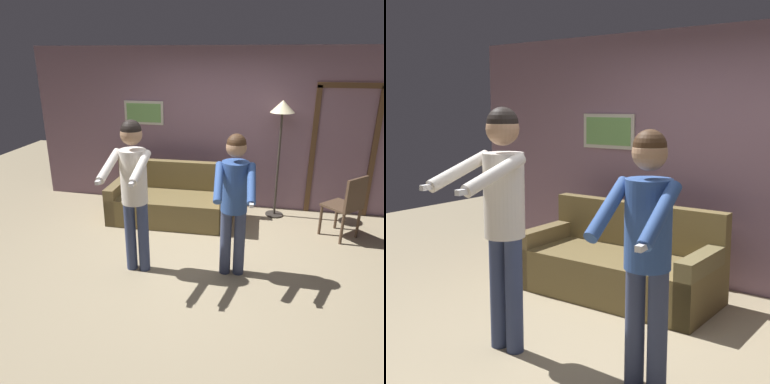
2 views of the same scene
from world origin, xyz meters
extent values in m
plane|color=#9C8C6D|center=(0.00, 0.00, 0.00)|extent=(12.00, 12.00, 0.00)
cube|color=slate|center=(0.00, 2.04, 1.30)|extent=(6.40, 0.06, 2.60)
cube|color=#B7B2A8|center=(-1.30, 2.00, 1.54)|extent=(0.68, 0.02, 0.39)
cube|color=#639451|center=(-1.30, 1.99, 1.54)|extent=(0.60, 0.01, 0.31)
cube|color=#4C331E|center=(1.48, 1.99, 1.02)|extent=(0.08, 0.04, 2.04)
cube|color=#4C331E|center=(2.38, 1.99, 1.02)|extent=(0.08, 0.04, 2.04)
cube|color=#4C331E|center=(1.93, 1.99, 2.04)|extent=(0.98, 0.04, 0.08)
cube|color=brown|center=(-0.63, 1.18, 0.21)|extent=(1.92, 0.89, 0.42)
cube|color=brown|center=(-0.63, 1.54, 0.65)|extent=(1.90, 0.18, 0.45)
cube|color=brown|center=(-1.50, 1.17, 0.29)|extent=(0.18, 0.85, 0.58)
cube|color=brown|center=(0.24, 1.20, 0.29)|extent=(0.18, 0.85, 0.58)
cylinder|color=#332D28|center=(0.95, 1.71, 0.01)|extent=(0.28, 0.28, 0.02)
cylinder|color=#332D28|center=(0.95, 1.71, 0.84)|extent=(0.04, 0.04, 1.63)
cone|color=#F9EAB7|center=(0.95, 1.71, 1.75)|extent=(0.37, 0.37, 0.18)
cylinder|color=navy|center=(-0.75, -0.28, 0.44)|extent=(0.13, 0.13, 0.87)
cylinder|color=navy|center=(-0.59, -0.28, 0.44)|extent=(0.13, 0.13, 0.87)
cylinder|color=silver|center=(-0.67, -0.28, 1.18)|extent=(0.30, 0.30, 0.62)
sphere|color=#9E7556|center=(-0.67, -0.28, 1.66)|extent=(0.24, 0.24, 0.24)
sphere|color=black|center=(-0.67, -0.28, 1.71)|extent=(0.23, 0.23, 0.23)
cylinder|color=silver|center=(-0.83, -0.54, 1.38)|extent=(0.10, 0.55, 0.25)
cube|color=white|center=(-0.83, -0.80, 1.30)|extent=(0.04, 0.15, 0.04)
cylinder|color=silver|center=(-0.49, -0.53, 1.38)|extent=(0.10, 0.55, 0.25)
cube|color=white|center=(-0.49, -0.79, 1.30)|extent=(0.04, 0.15, 0.04)
cylinder|color=#3B4464|center=(0.37, -0.14, 0.40)|extent=(0.13, 0.13, 0.81)
cylinder|color=#3B4464|center=(0.53, -0.13, 0.40)|extent=(0.13, 0.13, 0.81)
cylinder|color=#2D4C8C|center=(0.45, -0.14, 1.10)|extent=(0.30, 0.30, 0.57)
sphere|color=#9E7556|center=(0.45, -0.14, 1.54)|extent=(0.22, 0.22, 0.22)
sphere|color=#382314|center=(0.45, -0.14, 1.58)|extent=(0.21, 0.21, 0.21)
cylinder|color=#2D4C8C|center=(0.30, -0.36, 1.21)|extent=(0.13, 0.48, 0.35)
cylinder|color=#2D4C8C|center=(0.64, -0.33, 1.21)|extent=(0.13, 0.48, 0.35)
cube|color=white|center=(0.66, -0.54, 1.07)|extent=(0.05, 0.15, 0.04)
cylinder|color=#4C3828|center=(1.85, 1.40, 0.23)|extent=(0.04, 0.04, 0.45)
cylinder|color=#4C3828|center=(1.60, 1.14, 0.23)|extent=(0.04, 0.04, 0.45)
cylinder|color=#4C3828|center=(2.11, 1.14, 0.23)|extent=(0.04, 0.04, 0.45)
cylinder|color=#4C3828|center=(1.85, 0.89, 0.23)|extent=(0.04, 0.04, 0.45)
cube|color=#4C3828|center=(1.85, 1.14, 0.47)|extent=(0.59, 0.59, 0.03)
cube|color=#4C3828|center=(1.99, 1.01, 0.70)|extent=(0.32, 0.32, 0.45)
camera|label=1|loc=(0.78, -4.04, 2.48)|focal=35.00mm
camera|label=2|loc=(2.08, -2.99, 1.83)|focal=50.00mm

